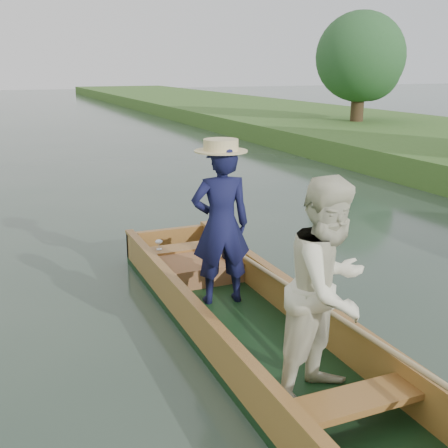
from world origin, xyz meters
name	(u,v)px	position (x,y,z in m)	size (l,w,h in m)	color
ground	(249,338)	(0.00, 0.00, 0.00)	(120.00, 120.00, 0.00)	#283D30
trees_far	(22,59)	(-1.24, 7.90, 2.58)	(22.81, 14.94, 4.65)	#47331E
punt	(262,285)	(0.04, -0.16, 0.58)	(1.14, 5.13, 1.74)	black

